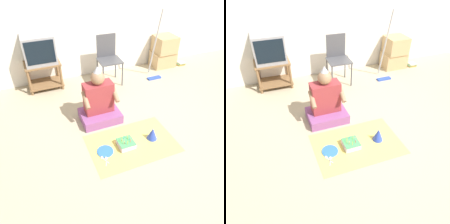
# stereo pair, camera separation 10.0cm
# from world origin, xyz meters

# --- Properties ---
(ground_plane) EXTENTS (16.00, 16.00, 0.00)m
(ground_plane) POSITION_xyz_m (0.00, 0.00, 0.00)
(ground_plane) COLOR tan
(wall_back) EXTENTS (6.40, 0.06, 2.55)m
(wall_back) POSITION_xyz_m (0.00, 2.33, 1.27)
(wall_back) COLOR white
(wall_back) RESTS_ON ground_plane
(tv_stand) EXTENTS (0.61, 0.43, 0.49)m
(tv_stand) POSITION_xyz_m (-1.37, 2.09, 0.29)
(tv_stand) COLOR olive
(tv_stand) RESTS_ON ground_plane
(tv) EXTENTS (0.52, 0.40, 0.48)m
(tv) POSITION_xyz_m (-1.37, 2.09, 0.73)
(tv) COLOR #99999E
(tv) RESTS_ON tv_stand
(folding_chair) EXTENTS (0.42, 0.40, 0.88)m
(folding_chair) POSITION_xyz_m (-0.21, 1.87, 0.52)
(folding_chair) COLOR #4C4C51
(folding_chair) RESTS_ON ground_plane
(cardboard_box_stack) EXTENTS (0.49, 0.41, 0.65)m
(cardboard_box_stack) POSITION_xyz_m (1.14, 2.06, 0.33)
(cardboard_box_stack) COLOR tan
(cardboard_box_stack) RESTS_ON ground_plane
(dust_mop) EXTENTS (0.28, 0.30, 1.30)m
(dust_mop) POSITION_xyz_m (0.68, 1.68, 0.39)
(dust_mop) COLOR #2D4CB2
(dust_mop) RESTS_ON ground_plane
(book_pile) EXTENTS (0.19, 0.15, 0.06)m
(book_pile) POSITION_xyz_m (1.56, 1.95, 0.03)
(book_pile) COLOR #A88933
(book_pile) RESTS_ON ground_plane
(person_seated) EXTENTS (0.58, 0.44, 0.86)m
(person_seated) POSITION_xyz_m (-0.76, 0.83, 0.28)
(person_seated) COLOR #8C4C8C
(person_seated) RESTS_ON ground_plane
(party_cloth) EXTENTS (1.17, 0.76, 0.01)m
(party_cloth) POSITION_xyz_m (-0.54, 0.15, 0.00)
(party_cloth) COLOR #EAD666
(party_cloth) RESTS_ON ground_plane
(birthday_cake) EXTENTS (0.21, 0.21, 0.14)m
(birthday_cake) POSITION_xyz_m (-0.64, 0.14, 0.05)
(birthday_cake) COLOR silver
(birthday_cake) RESTS_ON party_cloth
(party_hat_blue) EXTENTS (0.14, 0.14, 0.18)m
(party_hat_blue) POSITION_xyz_m (-0.25, 0.14, 0.10)
(party_hat_blue) COLOR blue
(party_hat_blue) RESTS_ON party_cloth
(paper_plate) EXTENTS (0.21, 0.21, 0.01)m
(paper_plate) POSITION_xyz_m (-0.93, 0.15, 0.01)
(paper_plate) COLOR blue
(paper_plate) RESTS_ON party_cloth
(plastic_spoon_near) EXTENTS (0.07, 0.14, 0.01)m
(plastic_spoon_near) POSITION_xyz_m (-1.00, 0.05, 0.01)
(plastic_spoon_near) COLOR white
(plastic_spoon_near) RESTS_ON party_cloth
(plastic_spoon_far) EXTENTS (0.07, 0.14, 0.01)m
(plastic_spoon_far) POSITION_xyz_m (-0.96, 0.02, 0.01)
(plastic_spoon_far) COLOR white
(plastic_spoon_far) RESTS_ON party_cloth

